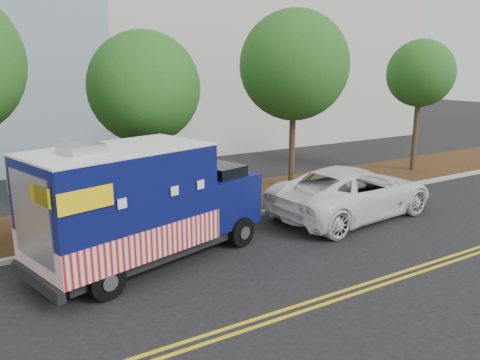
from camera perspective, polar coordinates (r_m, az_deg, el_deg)
ground at (r=13.87m, az=-8.38°, el=-8.48°), size 120.00×120.00×0.00m
curb at (r=15.07m, az=-10.45°, el=-6.42°), size 120.00×0.18×0.15m
mulch_strip at (r=16.95m, az=-12.96°, el=-4.23°), size 120.00×4.00×0.15m
centerline_near at (r=10.30m, az=1.63°, el=-16.68°), size 120.00×0.10×0.01m
centerline_far at (r=10.12m, az=2.42°, el=-17.29°), size 120.00×0.10×0.01m
tree_b at (r=16.48m, az=-11.59°, el=10.95°), size 3.81×3.81×6.40m
tree_c at (r=19.60m, az=6.61°, el=13.69°), size 4.45×4.45×7.44m
tree_d at (r=24.31m, az=21.16°, el=11.98°), size 3.17×3.17×6.43m
sign_post at (r=14.25m, az=-24.82°, el=-3.92°), size 0.06×0.06×2.40m
food_truck at (r=12.66m, az=-12.05°, el=-3.31°), size 6.96×4.05×3.47m
white_car at (r=16.96m, az=13.56°, el=-1.39°), size 6.64×3.57×1.77m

